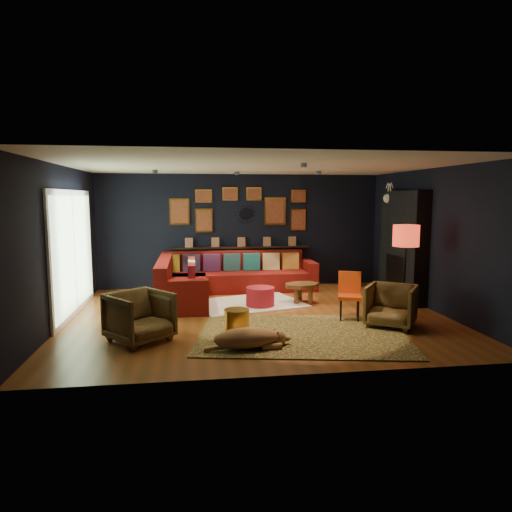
{
  "coord_description": "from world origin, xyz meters",
  "views": [
    {
      "loc": [
        -1.11,
        -7.77,
        2.07
      ],
      "look_at": [
        0.01,
        0.3,
        1.02
      ],
      "focal_mm": 32.0,
      "sensor_mm": 36.0,
      "label": 1
    }
  ],
  "objects": [
    {
      "name": "coffee_table",
      "position": [
        1.0,
        0.83,
        0.32
      ],
      "size": [
        0.86,
        0.73,
        0.37
      ],
      "rotation": [
        0.0,
        0.0,
        0.28
      ],
      "color": "brown",
      "rests_on": "shag_rug"
    },
    {
      "name": "room_walls",
      "position": [
        0.0,
        0.0,
        1.59
      ],
      "size": [
        6.5,
        6.5,
        6.5
      ],
      "color": "black",
      "rests_on": "ground"
    },
    {
      "name": "pouf",
      "position": [
        0.14,
        0.63,
        0.2
      ],
      "size": [
        0.54,
        0.54,
        0.35
      ],
      "primitive_type": "cylinder",
      "color": "maroon",
      "rests_on": "shag_rug"
    },
    {
      "name": "leopard_rug",
      "position": [
        0.51,
        -1.21,
        0.01
      ],
      "size": [
        3.45,
        2.74,
        0.02
      ],
      "primitive_type": "cube",
      "rotation": [
        0.0,
        0.0,
        -0.18
      ],
      "color": "tan",
      "rests_on": "ground"
    },
    {
      "name": "orange_chair",
      "position": [
        1.52,
        -0.44,
        0.48
      ],
      "size": [
        0.48,
        0.48,
        0.81
      ],
      "rotation": [
        0.0,
        0.0,
        -0.31
      ],
      "color": "black",
      "rests_on": "ground"
    },
    {
      "name": "fireplace",
      "position": [
        3.09,
        0.9,
        1.02
      ],
      "size": [
        0.31,
        1.6,
        2.2
      ],
      "color": "black",
      "rests_on": "ground"
    },
    {
      "name": "ledge",
      "position": [
        0.0,
        2.68,
        0.92
      ],
      "size": [
        3.2,
        0.12,
        0.04
      ],
      "primitive_type": "cube",
      "color": "black",
      "rests_on": "room_walls"
    },
    {
      "name": "armchair_right",
      "position": [
        2.03,
        -0.97,
        0.38
      ],
      "size": [
        0.99,
        0.98,
        0.75
      ],
      "primitive_type": "imported",
      "rotation": [
        0.0,
        0.0,
        -0.61
      ],
      "color": "#A47B3C",
      "rests_on": "ground"
    },
    {
      "name": "sunburst_mirror",
      "position": [
        0.1,
        2.72,
        1.7
      ],
      "size": [
        0.47,
        0.16,
        0.47
      ],
      "color": "silver",
      "rests_on": "room_walls"
    },
    {
      "name": "floor_lamp",
      "position": [
        2.5,
        -0.43,
        1.35
      ],
      "size": [
        0.44,
        0.44,
        1.6
      ],
      "color": "black",
      "rests_on": "ground"
    },
    {
      "name": "gold_stool",
      "position": [
        -0.5,
        -1.35,
        0.23
      ],
      "size": [
        0.37,
        0.37,
        0.46
      ],
      "primitive_type": "cylinder",
      "color": "gold",
      "rests_on": "ground"
    },
    {
      "name": "deer_head",
      "position": [
        3.14,
        1.4,
        2.05
      ],
      "size": [
        0.5,
        0.28,
        0.45
      ],
      "color": "white",
      "rests_on": "fireplace"
    },
    {
      "name": "dog",
      "position": [
        -0.41,
        -1.77,
        0.21
      ],
      "size": [
        1.29,
        0.71,
        0.39
      ],
      "primitive_type": null,
      "rotation": [
        0.0,
        0.0,
        0.09
      ],
      "color": "#AB6F3D",
      "rests_on": "leopard_rug"
    },
    {
      "name": "sectional",
      "position": [
        -0.61,
        1.81,
        0.32
      ],
      "size": [
        3.41,
        2.69,
        0.86
      ],
      "color": "maroon",
      "rests_on": "ground"
    },
    {
      "name": "ceiling_spots",
      "position": [
        -0.0,
        0.8,
        2.56
      ],
      "size": [
        3.3,
        2.5,
        0.06
      ],
      "color": "black",
      "rests_on": "room_walls"
    },
    {
      "name": "armchair_left",
      "position": [
        -1.89,
        -1.21,
        0.4
      ],
      "size": [
        1.06,
        1.06,
        0.8
      ],
      "primitive_type": "imported",
      "rotation": [
        0.0,
        0.0,
        0.7
      ],
      "color": "#A47B3C",
      "rests_on": "ground"
    },
    {
      "name": "gallery_wall",
      "position": [
        -0.01,
        2.72,
        1.81
      ],
      "size": [
        3.15,
        0.04,
        1.02
      ],
      "color": "gold",
      "rests_on": "room_walls"
    },
    {
      "name": "shag_rug",
      "position": [
        -0.05,
        0.88,
        0.01
      ],
      "size": [
        2.32,
        1.95,
        0.03
      ],
      "primitive_type": "cube",
      "rotation": [
        0.0,
        0.0,
        0.28
      ],
      "color": "white",
      "rests_on": "ground"
    },
    {
      "name": "sliding_door",
      "position": [
        -3.22,
        0.6,
        1.1
      ],
      "size": [
        0.06,
        2.8,
        2.2
      ],
      "color": "white",
      "rests_on": "ground"
    },
    {
      "name": "floor",
      "position": [
        0.0,
        0.0,
        0.0
      ],
      "size": [
        6.5,
        6.5,
        0.0
      ],
      "primitive_type": "plane",
      "color": "brown",
      "rests_on": "ground"
    }
  ]
}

